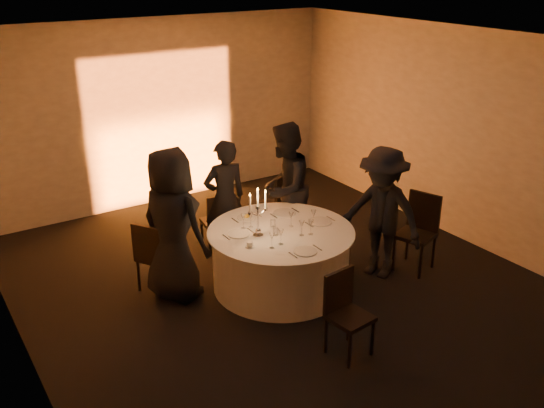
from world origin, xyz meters
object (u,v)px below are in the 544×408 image
chair_back_right (276,202)px  candelabra (258,219)px  guest_left (172,225)px  guest_back_left (225,199)px  coffee_cup (250,245)px  chair_back_left (218,219)px  chair_front (345,309)px  guest_right (382,213)px  chair_left (153,253)px  guest_back_right (285,188)px  banquet_table (281,259)px  chair_right (419,227)px

chair_back_right → candelabra: candelabra is taller
guest_left → guest_back_left: 1.26m
coffee_cup → candelabra: size_ratio=0.18×
chair_back_left → guest_back_left: bearing=120.6°
coffee_cup → candelabra: candelabra is taller
chair_front → guest_right: size_ratio=0.53×
chair_back_right → coffee_cup: (-1.26, -1.37, 0.23)m
chair_left → guest_back_right: bearing=-118.7°
chair_left → chair_front: size_ratio=1.01×
coffee_cup → guest_right: bearing=-8.0°
guest_left → banquet_table: bearing=-136.0°
chair_left → chair_front: bearing=176.1°
coffee_cup → banquet_table: bearing=17.6°
chair_right → guest_right: size_ratio=0.59×
chair_front → chair_back_right: bearing=64.6°
chair_back_left → chair_right: bearing=144.4°
chair_back_right → chair_front: 2.82m
guest_back_right → coffee_cup: (-1.18, -1.04, -0.11)m
guest_back_right → chair_right: bearing=93.3°
guest_right → chair_back_left: bearing=-159.4°
guest_left → chair_left: bearing=11.0°
banquet_table → candelabra: 0.68m
chair_left → chair_back_right: chair_back_right is taller
chair_left → chair_right: chair_right is taller
banquet_table → guest_left: guest_left is taller
chair_right → chair_front: 2.20m
guest_left → candelabra: 1.00m
chair_back_left → chair_back_right: bearing=-179.4°
chair_front → chair_back_left: bearing=83.2°
chair_right → guest_right: guest_right is taller
chair_front → guest_back_left: size_ratio=0.56×
candelabra → coffee_cup: bearing=-140.4°
coffee_cup → chair_back_left: bearing=76.1°
chair_right → coffee_cup: size_ratio=9.26×
chair_right → guest_back_right: (-1.17, 1.41, 0.34)m
banquet_table → chair_front: chair_front is taller
guest_right → chair_right: bearing=59.0°
chair_left → guest_back_left: 1.34m
chair_back_right → guest_back_right: (-0.08, -0.33, 0.34)m
banquet_table → guest_back_left: 1.26m
chair_right → guest_left: (-3.00, 1.05, 0.37)m
chair_left → coffee_cup: (0.82, -0.93, 0.28)m
chair_back_right → chair_right: size_ratio=0.99×
chair_left → candelabra: candelabra is taller
coffee_cup → candelabra: bearing=39.6°
guest_right → candelabra: size_ratio=2.76×
chair_left → candelabra: size_ratio=1.47×
guest_back_left → chair_left: bearing=24.8°
chair_front → candelabra: (-0.13, 1.49, 0.48)m
guest_left → coffee_cup: (0.65, -0.68, -0.14)m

